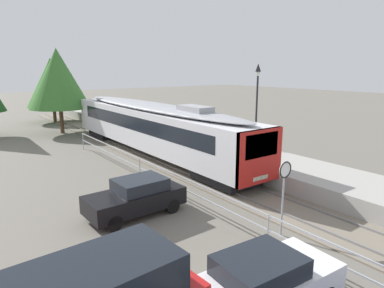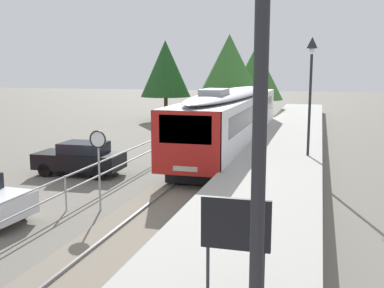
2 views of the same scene
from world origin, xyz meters
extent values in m
plane|color=#6B665B|center=(-3.00, 22.00, 0.00)|extent=(160.00, 160.00, 0.00)
cube|color=slate|center=(0.00, 22.00, 0.03)|extent=(3.20, 60.00, 0.06)
cube|color=slate|center=(-0.72, 22.00, 0.10)|extent=(0.08, 60.00, 0.08)
cube|color=slate|center=(0.72, 22.00, 0.10)|extent=(0.08, 60.00, 0.08)
cube|color=silver|center=(0.00, 25.48, 1.96)|extent=(2.80, 20.26, 2.55)
cube|color=red|center=(0.00, 15.45, 1.96)|extent=(2.80, 0.24, 2.55)
cube|color=black|center=(0.00, 15.37, 2.53)|extent=(2.13, 0.08, 1.12)
cube|color=black|center=(0.00, 25.48, 2.37)|extent=(2.82, 17.02, 0.92)
ellipsoid|color=#9EA0A5|center=(0.00, 25.48, 3.42)|extent=(2.69, 19.45, 0.44)
cube|color=#9EA0A5|center=(0.00, 20.42, 3.70)|extent=(1.10, 2.20, 0.36)
cube|color=#EAE5C6|center=(0.00, 15.38, 0.97)|extent=(1.00, 0.10, 0.20)
cube|color=black|center=(0.00, 17.75, 0.42)|extent=(2.24, 3.20, 0.55)
cube|color=black|center=(0.00, 33.21, 0.42)|extent=(2.24, 3.20, 0.55)
cube|color=#A8A59E|center=(3.25, 22.00, 0.45)|extent=(3.90, 60.00, 0.90)
cylinder|color=#232328|center=(4.55, 19.96, 3.20)|extent=(0.12, 0.12, 4.60)
pyramid|color=#232328|center=(4.55, 19.96, 6.00)|extent=(0.34, 0.34, 0.50)
sphere|color=silver|center=(4.55, 19.96, 5.68)|extent=(0.24, 0.24, 0.24)
cylinder|color=#9EA0A5|center=(-2.18, 12.34, 1.10)|extent=(0.07, 0.07, 2.20)
cylinder|color=white|center=(-2.18, 12.32, 2.50)|extent=(0.60, 0.03, 0.60)
torus|color=black|center=(-2.18, 12.30, 2.50)|extent=(0.61, 0.05, 0.61)
cube|color=#9EA0A5|center=(-3.30, 12.00, 1.20)|extent=(0.05, 36.00, 0.05)
cube|color=#9EA0A5|center=(-3.30, 12.00, 0.69)|extent=(0.05, 36.00, 0.05)
cylinder|color=#9EA0A5|center=(-3.30, 12.00, 0.62)|extent=(0.06, 0.06, 1.25)
cylinder|color=#9EA0A5|center=(-3.30, 21.00, 0.62)|extent=(0.06, 0.06, 1.25)
cylinder|color=#9EA0A5|center=(-3.30, 30.00, 0.62)|extent=(0.06, 0.06, 1.25)
cube|color=white|center=(-5.60, 10.06, 0.67)|extent=(4.10, 2.00, 0.72)
cube|color=black|center=(-5.85, 10.07, 1.28)|extent=(2.09, 1.67, 0.50)
cylinder|color=black|center=(-4.24, 10.76, 0.31)|extent=(0.63, 0.24, 0.62)
cube|color=black|center=(-9.82, 10.61, 2.11)|extent=(3.50, 1.91, 0.80)
cube|color=black|center=(-5.60, 17.08, 0.67)|extent=(4.05, 1.88, 0.72)
cube|color=black|center=(-5.35, 17.08, 1.28)|extent=(2.05, 1.61, 0.50)
cylinder|color=black|center=(-6.89, 16.26, 0.31)|extent=(0.63, 0.22, 0.62)
cylinder|color=black|center=(-6.94, 17.82, 0.31)|extent=(0.63, 0.22, 0.62)
cylinder|color=black|center=(-4.26, 16.34, 0.31)|extent=(0.63, 0.22, 0.62)
cylinder|color=black|center=(-4.31, 17.90, 0.31)|extent=(0.63, 0.22, 0.62)
cylinder|color=brown|center=(-1.34, 44.96, 0.90)|extent=(0.36, 0.36, 1.79)
cone|color=#38702D|center=(-1.34, 44.96, 4.44)|extent=(5.52, 5.52, 5.29)
cylinder|color=brown|center=(-2.63, 37.67, 1.18)|extent=(0.36, 0.36, 2.35)
cone|color=#38702D|center=(-2.63, 37.67, 5.06)|extent=(5.50, 5.50, 5.41)
camera|label=1|loc=(-11.50, 5.17, 5.94)|focal=31.70mm
camera|label=2|loc=(5.01, -1.66, 4.85)|focal=43.23mm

